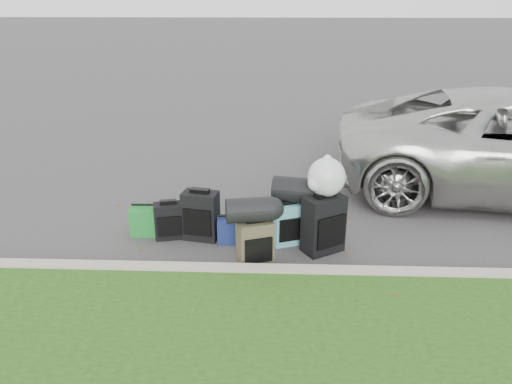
{
  "coord_description": "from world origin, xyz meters",
  "views": [
    {
      "loc": [
        0.14,
        -5.71,
        2.93
      ],
      "look_at": [
        -0.1,
        0.2,
        0.55
      ],
      "focal_mm": 35.0,
      "sensor_mm": 36.0,
      "label": 1
    }
  ],
  "objects_px": {
    "tote_navy": "(229,230)",
    "suitcase_teal": "(288,224)",
    "suitcase_large_black_left": "(201,216)",
    "suitcase_olive": "(255,243)",
    "tote_green": "(144,221)",
    "suitcase_small_black": "(169,221)",
    "suitcase_large_black_right": "(323,224)"
  },
  "relations": [
    {
      "from": "suitcase_olive",
      "to": "tote_navy",
      "type": "bearing_deg",
      "value": 102.12
    },
    {
      "from": "suitcase_teal",
      "to": "suitcase_large_black_right",
      "type": "xyz_separation_m",
      "value": [
        0.42,
        -0.18,
        0.09
      ]
    },
    {
      "from": "suitcase_large_black_right",
      "to": "tote_navy",
      "type": "bearing_deg",
      "value": 138.57
    },
    {
      "from": "suitcase_small_black",
      "to": "tote_green",
      "type": "relative_size",
      "value": 1.27
    },
    {
      "from": "suitcase_large_black_left",
      "to": "suitcase_teal",
      "type": "relative_size",
      "value": 1.18
    },
    {
      "from": "suitcase_small_black",
      "to": "tote_green",
      "type": "height_order",
      "value": "suitcase_small_black"
    },
    {
      "from": "suitcase_olive",
      "to": "tote_green",
      "type": "height_order",
      "value": "suitcase_olive"
    },
    {
      "from": "suitcase_olive",
      "to": "suitcase_teal",
      "type": "bearing_deg",
      "value": 34.31
    },
    {
      "from": "suitcase_teal",
      "to": "suitcase_olive",
      "type": "bearing_deg",
      "value": -146.08
    },
    {
      "from": "suitcase_teal",
      "to": "suitcase_large_black_right",
      "type": "bearing_deg",
      "value": -43.5
    },
    {
      "from": "suitcase_large_black_left",
      "to": "tote_navy",
      "type": "bearing_deg",
      "value": -1.58
    },
    {
      "from": "suitcase_small_black",
      "to": "suitcase_olive",
      "type": "relative_size",
      "value": 0.87
    },
    {
      "from": "suitcase_small_black",
      "to": "suitcase_large_black_left",
      "type": "relative_size",
      "value": 0.75
    },
    {
      "from": "suitcase_teal",
      "to": "tote_navy",
      "type": "height_order",
      "value": "suitcase_teal"
    },
    {
      "from": "suitcase_olive",
      "to": "suitcase_large_black_right",
      "type": "relative_size",
      "value": 0.76
    },
    {
      "from": "tote_green",
      "to": "suitcase_olive",
      "type": "bearing_deg",
      "value": -27.77
    },
    {
      "from": "tote_green",
      "to": "suitcase_large_black_left",
      "type": "bearing_deg",
      "value": -8.55
    },
    {
      "from": "suitcase_small_black",
      "to": "suitcase_teal",
      "type": "bearing_deg",
      "value": -16.75
    },
    {
      "from": "suitcase_small_black",
      "to": "tote_green",
      "type": "distance_m",
      "value": 0.37
    },
    {
      "from": "suitcase_large_black_left",
      "to": "suitcase_olive",
      "type": "height_order",
      "value": "suitcase_large_black_left"
    },
    {
      "from": "suitcase_olive",
      "to": "suitcase_large_black_right",
      "type": "distance_m",
      "value": 0.88
    },
    {
      "from": "suitcase_olive",
      "to": "suitcase_teal",
      "type": "distance_m",
      "value": 0.65
    },
    {
      "from": "tote_navy",
      "to": "suitcase_teal",
      "type": "bearing_deg",
      "value": -5.58
    },
    {
      "from": "suitcase_small_black",
      "to": "tote_navy",
      "type": "height_order",
      "value": "suitcase_small_black"
    },
    {
      "from": "suitcase_small_black",
      "to": "suitcase_teal",
      "type": "height_order",
      "value": "suitcase_teal"
    },
    {
      "from": "suitcase_large_black_right",
      "to": "tote_navy",
      "type": "distance_m",
      "value": 1.18
    },
    {
      "from": "suitcase_small_black",
      "to": "tote_navy",
      "type": "xyz_separation_m",
      "value": [
        0.77,
        -0.08,
        -0.07
      ]
    },
    {
      "from": "suitcase_small_black",
      "to": "tote_navy",
      "type": "relative_size",
      "value": 1.46
    },
    {
      "from": "tote_green",
      "to": "tote_navy",
      "type": "relative_size",
      "value": 1.16
    },
    {
      "from": "tote_navy",
      "to": "suitcase_olive",
      "type": "bearing_deg",
      "value": -62.32
    },
    {
      "from": "suitcase_small_black",
      "to": "suitcase_large_black_right",
      "type": "xyz_separation_m",
      "value": [
        1.92,
        -0.28,
        0.12
      ]
    },
    {
      "from": "suitcase_olive",
      "to": "tote_navy",
      "type": "distance_m",
      "value": 0.65
    }
  ]
}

